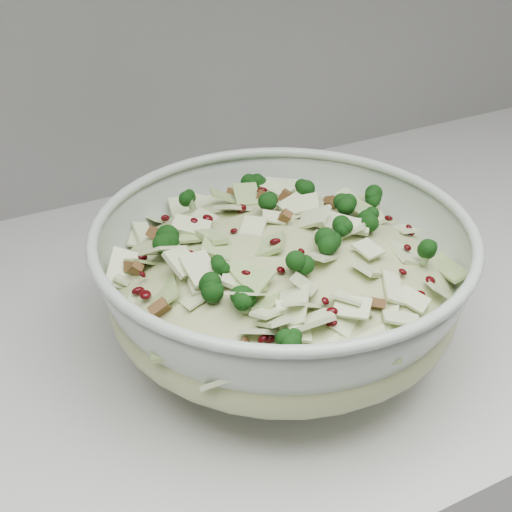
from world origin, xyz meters
The scene contains 2 objects.
mixing_bowl centered at (-0.63, 1.61, 0.97)m, with size 0.42×0.42×0.13m.
salad centered at (-0.63, 1.61, 0.99)m, with size 0.38×0.38×0.13m.
Camera 1 is at (-0.89, 1.17, 1.32)m, focal length 50.00 mm.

